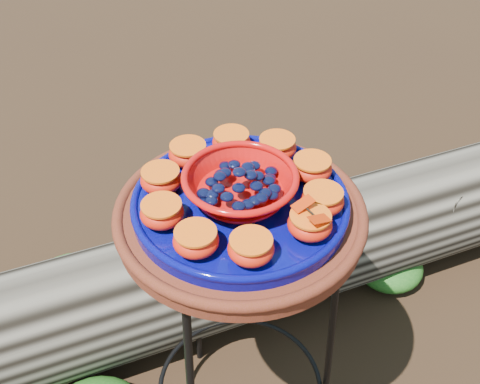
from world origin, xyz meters
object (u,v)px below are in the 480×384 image
terracotta_saucer (240,217)px  red_bowl (240,187)px  cobalt_plate (240,204)px  driftwood_log (285,252)px  plant_stand (240,336)px

terracotta_saucer → red_bowl: size_ratio=2.33×
cobalt_plate → driftwood_log: bearing=40.9°
cobalt_plate → driftwood_log: size_ratio=0.22×
plant_stand → cobalt_plate: cobalt_plate is taller
red_bowl → driftwood_log: (0.35, 0.30, -0.62)m
red_bowl → cobalt_plate: bearing=0.0°
terracotta_saucer → cobalt_plate: cobalt_plate is taller
terracotta_saucer → driftwood_log: bearing=40.9°
plant_stand → red_bowl: 0.44m
driftwood_log → red_bowl: bearing=-139.1°
cobalt_plate → driftwood_log: (0.35, 0.30, -0.58)m
cobalt_plate → driftwood_log: cobalt_plate is taller
plant_stand → cobalt_plate: size_ratio=1.77×
red_bowl → driftwood_log: bearing=40.9°
red_bowl → driftwood_log: 0.78m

